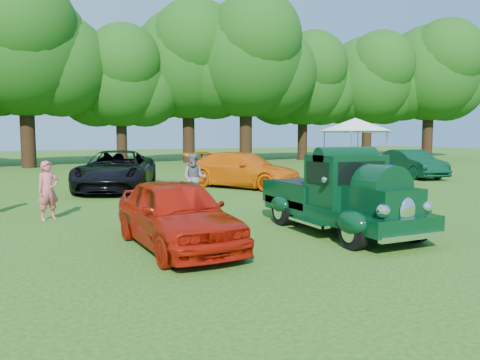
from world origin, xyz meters
name	(u,v)px	position (x,y,z in m)	size (l,w,h in m)	color
ground	(283,229)	(0.00, 0.00, 0.00)	(120.00, 120.00, 0.00)	#1C4B11
hero_pickup	(339,198)	(0.99, -0.75, 0.75)	(2.06, 4.43, 1.73)	black
red_convertible	(177,213)	(-2.73, -0.66, 0.66)	(1.57, 3.90, 1.33)	#9D1206
back_car_black	(116,170)	(-2.09, 9.31, 0.77)	(2.55, 5.54, 1.54)	black
back_car_orange	(243,170)	(2.79, 8.07, 0.72)	(2.03, 4.99, 1.45)	#D25907
back_car_blue	(360,163)	(8.54, 7.84, 0.85)	(2.01, 5.00, 1.70)	#0C0F8B
back_car_green	(411,164)	(12.38, 8.56, 0.70)	(1.48, 4.26, 1.40)	black
spectator_pink	(48,191)	(-4.82, 3.51, 0.75)	(0.55, 0.36, 1.51)	#C35057
spectator_grey	(194,178)	(-0.49, 4.74, 0.79)	(0.77, 0.60, 1.58)	slate
canopy_tent	(355,125)	(12.59, 13.27, 2.73)	(4.24, 4.24, 3.14)	white
tree_line	(139,63)	(2.25, 24.17, 7.17)	(63.58, 11.14, 12.18)	#311D10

